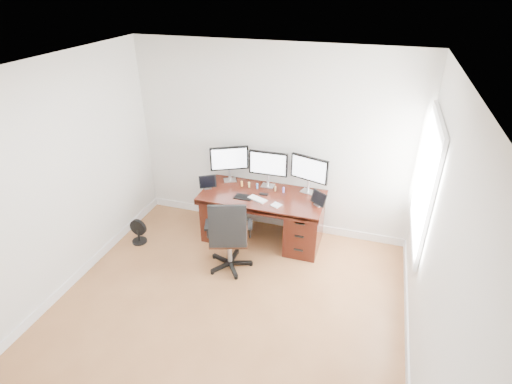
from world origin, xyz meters
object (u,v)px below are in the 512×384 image
(office_chair, at_px, (229,247))
(monitor_center, at_px, (268,165))
(desk, at_px, (263,215))
(keyboard, at_px, (257,199))
(floor_fan, at_px, (138,232))

(office_chair, distance_m, monitor_center, 1.28)
(desk, relative_size, office_chair, 1.62)
(keyboard, bearing_deg, monitor_center, 108.75)
(desk, distance_m, office_chair, 0.81)
(monitor_center, bearing_deg, floor_fan, -153.81)
(keyboard, bearing_deg, desk, 103.87)
(desk, bearing_deg, floor_fan, -159.54)
(desk, height_order, floor_fan, desk)
(desk, height_order, keyboard, keyboard)
(desk, xyz_separation_m, floor_fan, (-1.68, -0.63, -0.23))
(floor_fan, bearing_deg, office_chair, -2.85)
(floor_fan, bearing_deg, keyboard, 18.32)
(desk, bearing_deg, keyboard, -98.64)
(office_chair, bearing_deg, floor_fan, 155.62)
(desk, relative_size, keyboard, 6.51)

